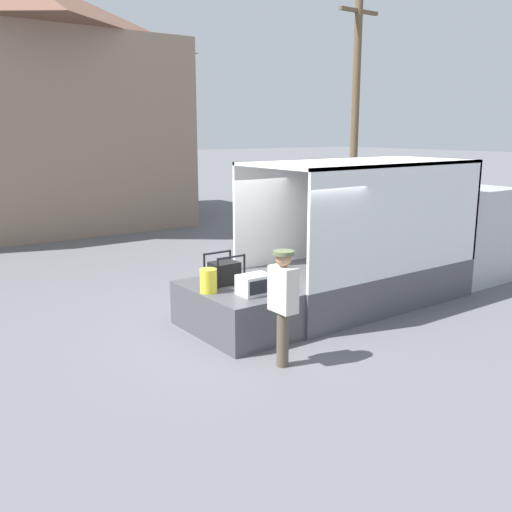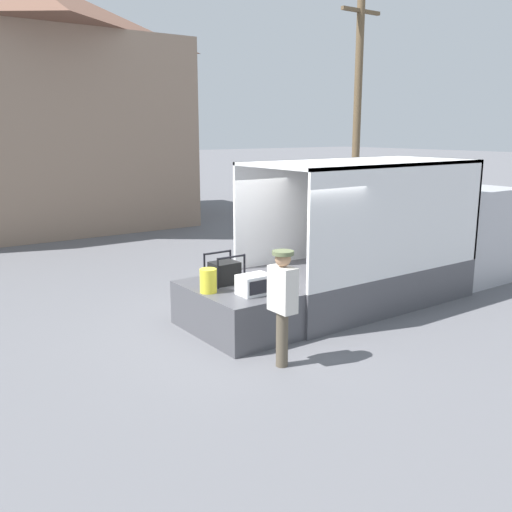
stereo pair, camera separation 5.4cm
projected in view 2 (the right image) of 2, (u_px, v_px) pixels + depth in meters
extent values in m
plane|color=slate|center=(268.00, 323.00, 10.32)|extent=(160.00, 160.00, 0.00)
cube|color=#B2B2B7|center=(459.00, 233.00, 13.25)|extent=(1.94, 2.02, 2.14)
cube|color=#4C4C51|center=(358.00, 283.00, 11.54)|extent=(4.59, 2.20, 0.79)
cube|color=white|center=(324.00, 208.00, 12.08)|extent=(4.59, 0.06, 2.05)
cube|color=white|center=(404.00, 220.00, 10.38)|extent=(4.59, 0.06, 2.05)
cube|color=white|center=(434.00, 205.00, 12.52)|extent=(0.06, 2.20, 2.05)
cube|color=white|center=(363.00, 162.00, 11.02)|extent=(4.59, 2.20, 0.06)
cylinder|color=silver|center=(333.00, 256.00, 11.23)|extent=(0.32, 0.32, 0.40)
cube|color=#B2A893|center=(383.00, 244.00, 12.90)|extent=(0.44, 0.32, 0.24)
cube|color=#4C4C51|center=(235.00, 309.00, 9.83)|extent=(1.40, 2.09, 0.79)
cube|color=white|center=(254.00, 284.00, 9.32)|extent=(0.53, 0.37, 0.33)
cube|color=black|center=(258.00, 287.00, 9.14)|extent=(0.34, 0.01, 0.22)
cube|color=black|center=(224.00, 273.00, 9.96)|extent=(0.46, 0.39, 0.39)
cylinder|color=slate|center=(233.00, 270.00, 10.06)|extent=(0.17, 0.21, 0.21)
cylinder|color=black|center=(218.00, 273.00, 9.61)|extent=(0.04, 0.04, 0.54)
cylinder|color=black|center=(244.00, 269.00, 9.92)|extent=(0.04, 0.04, 0.54)
cylinder|color=black|center=(204.00, 268.00, 9.97)|extent=(0.04, 0.04, 0.54)
cylinder|color=black|center=(230.00, 264.00, 10.28)|extent=(0.04, 0.04, 0.54)
cylinder|color=black|center=(231.00, 257.00, 9.71)|extent=(0.54, 0.04, 0.04)
cylinder|color=black|center=(217.00, 253.00, 10.07)|extent=(0.54, 0.04, 0.04)
cylinder|color=yellow|center=(208.00, 281.00, 9.41)|extent=(0.28, 0.28, 0.40)
cylinder|color=brown|center=(282.00, 339.00, 8.36)|extent=(0.18, 0.18, 0.85)
cube|color=beige|center=(283.00, 289.00, 8.20)|extent=(0.24, 0.44, 0.67)
sphere|color=tan|center=(283.00, 259.00, 8.10)|extent=(0.23, 0.23, 0.23)
cylinder|color=#606B47|center=(283.00, 253.00, 8.08)|extent=(0.31, 0.31, 0.06)
cube|color=gray|center=(25.00, 134.00, 20.33)|extent=(9.89, 7.65, 6.52)
pyramid|color=brown|center=(13.00, 2.00, 19.37)|extent=(10.38, 8.03, 2.28)
cylinder|color=brown|center=(357.00, 112.00, 20.60)|extent=(0.28, 0.28, 8.08)
cube|color=brown|center=(361.00, 11.00, 19.86)|extent=(1.80, 0.14, 0.12)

